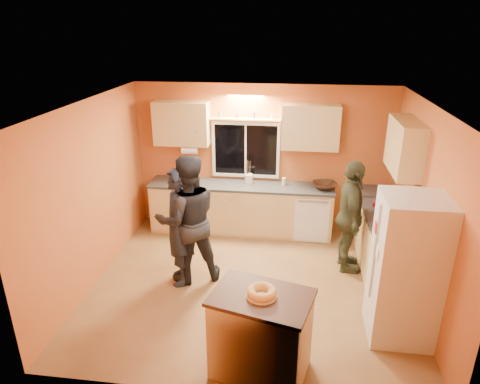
# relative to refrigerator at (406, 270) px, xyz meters

# --- Properties ---
(ground) EXTENTS (4.50, 4.50, 0.00)m
(ground) POSITION_rel_refrigerator_xyz_m (-1.89, 0.80, -0.90)
(ground) COLOR brown
(ground) RESTS_ON ground
(room_shell) EXTENTS (4.54, 4.04, 2.61)m
(room_shell) POSITION_rel_refrigerator_xyz_m (-1.77, 1.21, 0.72)
(room_shell) COLOR #C75E33
(room_shell) RESTS_ON ground
(back_counter) EXTENTS (4.23, 0.62, 0.90)m
(back_counter) POSITION_rel_refrigerator_xyz_m (-1.88, 2.50, -0.45)
(back_counter) COLOR tan
(back_counter) RESTS_ON ground
(right_counter) EXTENTS (0.62, 1.84, 0.90)m
(right_counter) POSITION_rel_refrigerator_xyz_m (0.06, 1.30, -0.45)
(right_counter) COLOR tan
(right_counter) RESTS_ON ground
(refrigerator) EXTENTS (0.72, 0.70, 1.80)m
(refrigerator) POSITION_rel_refrigerator_xyz_m (0.00, 0.00, 0.00)
(refrigerator) COLOR silver
(refrigerator) RESTS_ON ground
(island) EXTENTS (1.15, 0.92, 0.98)m
(island) POSITION_rel_refrigerator_xyz_m (-1.61, -0.82, -0.40)
(island) COLOR tan
(island) RESTS_ON ground
(bundt_pastry) EXTENTS (0.31, 0.31, 0.09)m
(bundt_pastry) POSITION_rel_refrigerator_xyz_m (-1.61, -0.82, 0.12)
(bundt_pastry) COLOR #D6AD58
(bundt_pastry) RESTS_ON island
(person_left) EXTENTS (0.59, 0.73, 1.74)m
(person_left) POSITION_rel_refrigerator_xyz_m (-2.91, 0.79, -0.03)
(person_left) COLOR black
(person_left) RESTS_ON ground
(person_center) EXTENTS (1.14, 1.04, 1.90)m
(person_center) POSITION_rel_refrigerator_xyz_m (-2.79, 0.87, 0.05)
(person_center) COLOR black
(person_center) RESTS_ON ground
(person_right) EXTENTS (0.47, 1.03, 1.74)m
(person_right) POSITION_rel_refrigerator_xyz_m (-0.47, 1.43, -0.03)
(person_right) COLOR #333723
(person_right) RESTS_ON ground
(mixing_bowl) EXTENTS (0.48, 0.48, 0.10)m
(mixing_bowl) POSITION_rel_refrigerator_xyz_m (-0.79, 2.50, 0.05)
(mixing_bowl) COLOR black
(mixing_bowl) RESTS_ON back_counter
(utensil_crock) EXTENTS (0.14, 0.14, 0.17)m
(utensil_crock) POSITION_rel_refrigerator_xyz_m (-2.11, 2.57, 0.09)
(utensil_crock) COLOR beige
(utensil_crock) RESTS_ON back_counter
(potted_plant) EXTENTS (0.28, 0.25, 0.27)m
(potted_plant) POSITION_rel_refrigerator_xyz_m (0.09, 0.50, 0.14)
(potted_plant) COLOR gray
(potted_plant) RESTS_ON right_counter
(red_box) EXTENTS (0.18, 0.15, 0.07)m
(red_box) POSITION_rel_refrigerator_xyz_m (-0.01, 1.84, 0.04)
(red_box) COLOR maroon
(red_box) RESTS_ON right_counter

